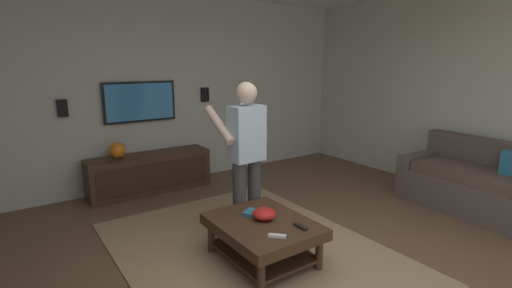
{
  "coord_description": "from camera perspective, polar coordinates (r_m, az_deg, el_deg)",
  "views": [
    {
      "loc": [
        -2.05,
        2.07,
        1.86
      ],
      "look_at": [
        1.3,
        -0.26,
        0.94
      ],
      "focal_mm": 26.24,
      "sensor_mm": 36.0,
      "label": 1
    }
  ],
  "objects": [
    {
      "name": "bowl",
      "position": [
        3.56,
        1.25,
        -10.59
      ],
      "size": [
        0.23,
        0.23,
        0.1
      ],
      "primitive_type": "ellipsoid",
      "color": "red",
      "rests_on": "coffee_table"
    },
    {
      "name": "wall_side_window",
      "position": [
        5.75,
        34.34,
        5.94
      ],
      "size": [
        6.81,
        0.1,
        2.8
      ],
      "primitive_type": "cube",
      "color": "beige",
      "rests_on": "ground"
    },
    {
      "name": "person_standing",
      "position": [
        3.94,
        -1.57,
        -0.88
      ],
      "size": [
        0.55,
        0.56,
        1.64
      ],
      "rotation": [
        0.0,
        0.0,
        0.06
      ],
      "color": "#3F3F3F",
      "rests_on": "ground"
    },
    {
      "name": "couch",
      "position": [
        5.41,
        31.52,
        -5.74
      ],
      "size": [
        1.95,
        0.98,
        0.87
      ],
      "rotation": [
        0.0,
        0.0,
        1.51
      ],
      "color": "#564C47",
      "rests_on": "ground"
    },
    {
      "name": "remote_black",
      "position": [
        3.42,
        6.81,
        -12.4
      ],
      "size": [
        0.15,
        0.05,
        0.02
      ],
      "primitive_type": "cube",
      "rotation": [
        0.0,
        0.0,
        3.12
      ],
      "color": "black",
      "rests_on": "coffee_table"
    },
    {
      "name": "remote_white",
      "position": [
        3.24,
        3.23,
        -13.82
      ],
      "size": [
        0.14,
        0.14,
        0.02
      ],
      "primitive_type": "cube",
      "rotation": [
        0.0,
        0.0,
        0.78
      ],
      "color": "white",
      "rests_on": "coffee_table"
    },
    {
      "name": "wall_back_tv",
      "position": [
        5.81,
        -13.91,
        7.82
      ],
      "size": [
        0.1,
        6.67,
        2.8
      ],
      "primitive_type": "cube",
      "color": "#B2B7AD",
      "rests_on": "ground"
    },
    {
      "name": "wall_speaker_right",
      "position": [
        5.41,
        -27.41,
        4.87
      ],
      "size": [
        0.06,
        0.12,
        0.22
      ],
      "primitive_type": "cube",
      "color": "black"
    },
    {
      "name": "ground_plane",
      "position": [
        3.46,
        9.36,
        -19.97
      ],
      "size": [
        7.94,
        7.94,
        0.0
      ],
      "primitive_type": "plane",
      "color": "brown"
    },
    {
      "name": "media_console",
      "position": [
        5.58,
        -15.83,
        -4.27
      ],
      "size": [
        0.45,
        1.7,
        0.55
      ],
      "rotation": [
        0.0,
        0.0,
        3.14
      ],
      "color": "#422B1C",
      "rests_on": "ground"
    },
    {
      "name": "vase_round",
      "position": [
        5.39,
        -20.36,
        -0.92
      ],
      "size": [
        0.22,
        0.22,
        0.22
      ],
      "primitive_type": "sphere",
      "color": "orange",
      "rests_on": "media_console"
    },
    {
      "name": "coffee_table",
      "position": [
        3.57,
        1.05,
        -13.21
      ],
      "size": [
        1.0,
        0.8,
        0.4
      ],
      "color": "#422B1C",
      "rests_on": "ground"
    },
    {
      "name": "wall_speaker_left",
      "position": [
        6.01,
        -7.81,
        7.47
      ],
      "size": [
        0.06,
        0.12,
        0.22
      ],
      "primitive_type": "cube",
      "color": "black"
    },
    {
      "name": "tv",
      "position": [
        5.61,
        -17.26,
        6.17
      ],
      "size": [
        0.05,
        1.02,
        0.57
      ],
      "rotation": [
        0.0,
        0.0,
        3.14
      ],
      "color": "black"
    },
    {
      "name": "remote_grey",
      "position": [
        3.61,
        1.93,
        -10.89
      ],
      "size": [
        0.15,
        0.05,
        0.02
      ],
      "primitive_type": "cube",
      "rotation": [
        0.0,
        0.0,
        6.26
      ],
      "color": "slate",
      "rests_on": "coffee_table"
    },
    {
      "name": "area_rug",
      "position": [
        3.85,
        -0.78,
        -16.02
      ],
      "size": [
        3.07,
        2.33,
        0.01
      ],
      "primitive_type": "cube",
      "color": "#9E8460",
      "rests_on": "ground"
    },
    {
      "name": "book",
      "position": [
        3.64,
        0.0,
        -10.56
      ],
      "size": [
        0.27,
        0.25,
        0.04
      ],
      "primitive_type": "cube",
      "rotation": [
        0.0,
        0.0,
        0.5
      ],
      "color": "teal",
      "rests_on": "coffee_table"
    }
  ]
}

